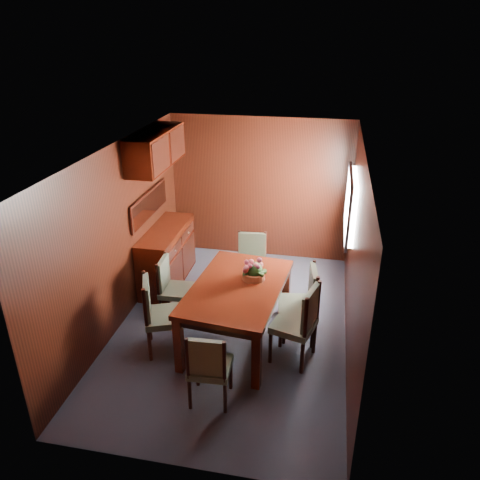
% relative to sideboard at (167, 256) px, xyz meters
% --- Properties ---
extents(ground, '(4.50, 4.50, 0.00)m').
position_rel_sideboard_xyz_m(ground, '(1.25, -1.00, -0.45)').
color(ground, '#383C4C').
rests_on(ground, ground).
extents(room_shell, '(3.06, 4.52, 2.41)m').
position_rel_sideboard_xyz_m(room_shell, '(1.15, -0.67, 1.18)').
color(room_shell, black).
rests_on(room_shell, ground).
extents(sideboard, '(0.48, 1.40, 0.90)m').
position_rel_sideboard_xyz_m(sideboard, '(0.00, 0.00, 0.00)').
color(sideboard, '#391007').
rests_on(sideboard, ground).
extents(dining_table, '(1.23, 1.80, 0.80)m').
position_rel_sideboard_xyz_m(dining_table, '(1.37, -1.26, 0.24)').
color(dining_table, '#391007').
rests_on(dining_table, ground).
extents(chair_left_near, '(0.60, 0.61, 1.00)m').
position_rel_sideboard_xyz_m(chair_left_near, '(0.46, -1.64, 0.11)').
color(chair_left_near, black).
rests_on(chair_left_near, ground).
extents(chair_left_far, '(0.43, 0.45, 0.91)m').
position_rel_sideboard_xyz_m(chair_left_far, '(0.39, -0.93, 0.05)').
color(chair_left_far, black).
rests_on(chair_left_far, ground).
extents(chair_right_near, '(0.58, 0.60, 1.02)m').
position_rel_sideboard_xyz_m(chair_right_near, '(2.18, -1.51, 0.12)').
color(chair_right_near, black).
rests_on(chair_right_near, ground).
extents(chair_right_far, '(0.53, 0.55, 1.02)m').
position_rel_sideboard_xyz_m(chair_right_far, '(2.18, -1.06, 0.12)').
color(chair_right_far, black).
rests_on(chair_right_far, ground).
extents(chair_head, '(0.45, 0.44, 0.91)m').
position_rel_sideboard_xyz_m(chair_head, '(1.30, -2.42, 0.06)').
color(chair_head, black).
rests_on(chair_head, ground).
extents(chair_foot, '(0.48, 0.46, 0.94)m').
position_rel_sideboard_xyz_m(chair_foot, '(1.33, -0.03, 0.07)').
color(chair_foot, black).
rests_on(chair_foot, ground).
extents(flower_centerpiece, '(0.32, 0.32, 0.32)m').
position_rel_sideboard_xyz_m(flower_centerpiece, '(1.54, -1.05, 0.50)').
color(flower_centerpiece, '#A55532').
rests_on(flower_centerpiece, dining_table).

